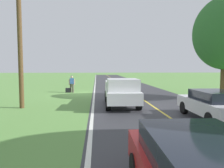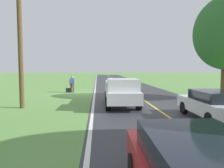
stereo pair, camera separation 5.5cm
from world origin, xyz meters
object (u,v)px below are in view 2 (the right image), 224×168
(suitcase_carried, at_px, (68,90))
(utility_pole_roadside, at_px, (20,48))
(sedan_mid_oncoming, at_px, (213,104))
(pickup_truck_passing, at_px, (121,91))
(hitchhiker_walking, at_px, (72,83))

(suitcase_carried, xyz_separation_m, utility_pole_roadside, (1.70, 8.30, 3.48))
(suitcase_carried, bearing_deg, utility_pole_roadside, -16.95)
(suitcase_carried, bearing_deg, sedan_mid_oncoming, 29.72)
(suitcase_carried, distance_m, sedan_mid_oncoming, 14.79)
(suitcase_carried, xyz_separation_m, pickup_truck_passing, (-4.55, 8.03, 0.73))
(hitchhiker_walking, xyz_separation_m, sedan_mid_oncoming, (-8.08, 12.21, -0.23))
(hitchhiker_walking, height_order, suitcase_carried, hitchhiker_walking)
(pickup_truck_passing, xyz_separation_m, utility_pole_roadside, (6.25, 0.27, 2.75))
(suitcase_carried, relative_size, sedan_mid_oncoming, 0.10)
(hitchhiker_walking, xyz_separation_m, suitcase_carried, (0.41, 0.12, -0.75))
(suitcase_carried, xyz_separation_m, sedan_mid_oncoming, (-8.49, 12.09, 0.52))
(hitchhiker_walking, distance_m, sedan_mid_oncoming, 14.65)
(sedan_mid_oncoming, relative_size, utility_pole_roadside, 0.60)
(sedan_mid_oncoming, distance_m, utility_pole_roadside, 11.27)
(hitchhiker_walking, bearing_deg, utility_pole_roadside, 75.91)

